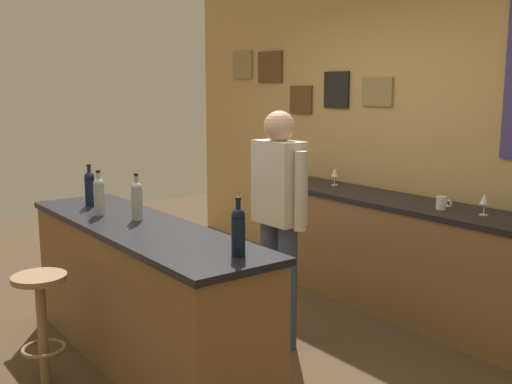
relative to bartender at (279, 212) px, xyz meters
name	(u,v)px	position (x,y,z in m)	size (l,w,h in m)	color
ground_plane	(197,346)	(-0.29, -0.49, -0.94)	(10.00, 10.00, 0.00)	#4C3823
back_wall	(398,129)	(-0.28, 1.54, 0.48)	(6.00, 0.09, 2.80)	tan
bar_counter	(142,294)	(-0.29, -0.89, -0.47)	(2.31, 0.60, 0.92)	brown
side_counter	(400,256)	(0.11, 1.16, -0.48)	(3.02, 0.56, 0.90)	brown
bartender	(279,212)	(0.00, 0.00, 0.00)	(0.52, 0.21, 1.62)	#384766
bar_stool	(41,310)	(-0.40, -1.50, -0.48)	(0.32, 0.32, 0.68)	olive
wine_bottle_a	(90,187)	(-1.05, -0.91, 0.12)	(0.07, 0.07, 0.31)	black
wine_bottle_b	(99,195)	(-0.72, -0.98, 0.12)	(0.07, 0.07, 0.31)	#999E99
wine_bottle_c	(137,199)	(-0.43, -0.84, 0.12)	(0.07, 0.07, 0.31)	#999E99
wine_bottle_d	(238,230)	(0.66, -0.80, 0.12)	(0.07, 0.07, 0.31)	black
wine_glass_a	(286,167)	(-1.29, 1.14, 0.07)	(0.07, 0.07, 0.16)	silver
wine_glass_b	(335,173)	(-0.74, 1.25, 0.07)	(0.07, 0.07, 0.16)	silver
wine_glass_c	(485,200)	(0.80, 1.17, 0.07)	(0.07, 0.07, 0.16)	silver
coffee_mug	(442,203)	(0.51, 1.11, 0.01)	(0.13, 0.08, 0.09)	silver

